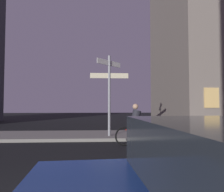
{
  "coord_description": "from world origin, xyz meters",
  "views": [
    {
      "loc": [
        0.72,
        -3.15,
        1.55
      ],
      "look_at": [
        1.21,
        6.05,
        1.97
      ],
      "focal_mm": 32.96,
      "sensor_mm": 36.0,
      "label": 1
    }
  ],
  "objects": [
    {
      "name": "sidewalk_kerb",
      "position": [
        0.0,
        7.08,
        0.07
      ],
      "size": [
        40.0,
        2.87,
        0.14
      ],
      "primitive_type": "cube",
      "color": "gray",
      "rests_on": "ground_plane"
    },
    {
      "name": "signpost",
      "position": [
        1.1,
        6.4,
        2.39
      ],
      "size": [
        1.79,
        1.14,
        3.74
      ],
      "color": "gray",
      "rests_on": "sidewalk_kerb"
    },
    {
      "name": "cyclist",
      "position": [
        2.11,
        4.8,
        0.75
      ],
      "size": [
        1.82,
        0.36,
        1.61
      ],
      "color": "black",
      "rests_on": "ground_plane"
    }
  ]
}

